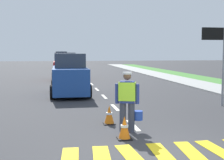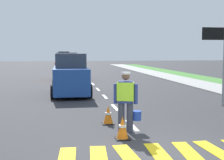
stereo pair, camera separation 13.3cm
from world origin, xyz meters
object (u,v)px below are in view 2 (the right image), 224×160
road_worker (127,99)px  car_oncoming_lead (71,76)px  lane_direction_sign (219,47)px  car_oncoming_third (64,60)px  traffic_cone_far (108,115)px  traffic_cone_near (122,128)px  car_oncoming_second (67,67)px

road_worker → car_oncoming_lead: car_oncoming_lead is taller
road_worker → car_oncoming_lead: 7.81m
lane_direction_sign → car_oncoming_third: size_ratio=0.82×
car_oncoming_lead → car_oncoming_third: bearing=90.5°
car_oncoming_lead → traffic_cone_far: bearing=-81.8°
traffic_cone_near → car_oncoming_lead: (-1.09, 8.38, 0.70)m
traffic_cone_near → car_oncoming_lead: size_ratio=0.14×
lane_direction_sign → car_oncoming_lead: (-5.86, 4.35, -1.41)m
car_oncoming_lead → car_oncoming_second: car_oncoming_second is taller
traffic_cone_near → car_oncoming_lead: bearing=97.4°
traffic_cone_far → car_oncoming_lead: (-0.97, 6.70, 0.71)m
lane_direction_sign → car_oncoming_lead: size_ratio=0.74×
road_worker → car_oncoming_third: bearing=92.5°
car_oncoming_third → lane_direction_sign: bearing=-79.1°
road_worker → traffic_cone_near: road_worker is taller
car_oncoming_third → traffic_cone_near: bearing=-87.9°
lane_direction_sign → road_worker: bearing=-143.5°
traffic_cone_near → traffic_cone_far: 1.68m
traffic_cone_near → car_oncoming_second: car_oncoming_second is taller
road_worker → traffic_cone_far: road_worker is taller
car_oncoming_second → car_oncoming_third: 18.61m
lane_direction_sign → traffic_cone_near: bearing=-139.8°
road_worker → lane_direction_sign: bearing=36.5°
road_worker → car_oncoming_second: (-1.41, 16.37, 0.08)m
car_oncoming_lead → car_oncoming_second: size_ratio=1.08×
road_worker → car_oncoming_third: (-1.55, 34.98, 0.13)m
traffic_cone_far → car_oncoming_second: (-1.04, 15.38, 0.72)m
lane_direction_sign → car_oncoming_second: bearing=114.5°
car_oncoming_lead → car_oncoming_third: (-0.22, 27.29, 0.07)m
car_oncoming_third → road_worker: bearing=-87.5°
traffic_cone_near → car_oncoming_lead: 8.48m
traffic_cone_far → car_oncoming_third: bearing=92.0°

